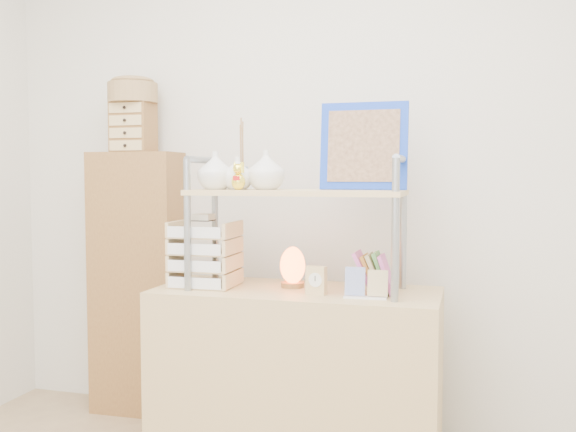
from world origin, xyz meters
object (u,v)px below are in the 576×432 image
(cabinet, at_px, (138,283))
(letter_tray, at_px, (204,257))
(desk, at_px, (296,376))
(salt_lamp, at_px, (293,267))

(cabinet, height_order, letter_tray, cabinet)
(desk, relative_size, salt_lamp, 6.81)
(cabinet, distance_m, letter_tray, 0.71)
(salt_lamp, bearing_deg, cabinet, 160.95)
(desk, relative_size, letter_tray, 3.80)
(letter_tray, bearing_deg, salt_lamp, 11.96)
(salt_lamp, bearing_deg, desk, -58.40)
(desk, bearing_deg, cabinet, 158.87)
(letter_tray, relative_size, salt_lamp, 1.79)
(cabinet, bearing_deg, desk, -22.87)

